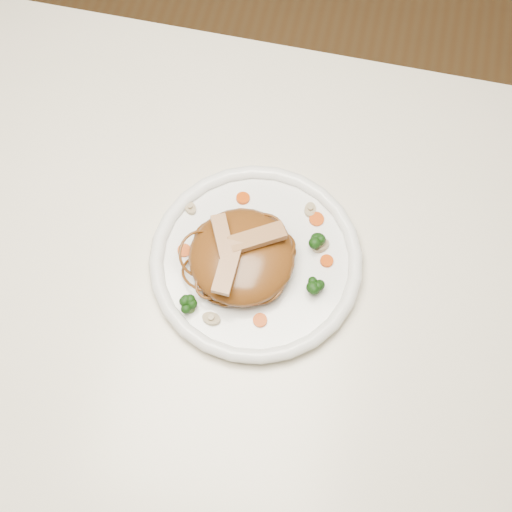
# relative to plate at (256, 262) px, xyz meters

# --- Properties ---
(ground) EXTENTS (4.00, 4.00, 0.00)m
(ground) POSITION_rel_plate_xyz_m (-0.09, -0.01, -0.76)
(ground) COLOR brown
(ground) RESTS_ON ground
(table) EXTENTS (1.20, 0.80, 0.75)m
(table) POSITION_rel_plate_xyz_m (-0.09, -0.01, -0.11)
(table) COLOR #F0E3CC
(table) RESTS_ON ground
(plate) EXTENTS (0.38, 0.38, 0.02)m
(plate) POSITION_rel_plate_xyz_m (0.00, 0.00, 0.00)
(plate) COLOR white
(plate) RESTS_ON table
(noodle_mound) EXTENTS (0.16, 0.16, 0.05)m
(noodle_mound) POSITION_rel_plate_xyz_m (-0.02, -0.01, 0.03)
(noodle_mound) COLOR #593210
(noodle_mound) RESTS_ON plate
(chicken_a) EXTENTS (0.08, 0.06, 0.01)m
(chicken_a) POSITION_rel_plate_xyz_m (0.00, 0.01, 0.07)
(chicken_a) COLOR tan
(chicken_a) RESTS_ON noodle_mound
(chicken_b) EXTENTS (0.04, 0.06, 0.01)m
(chicken_b) POSITION_rel_plate_xyz_m (-0.04, -0.00, 0.06)
(chicken_b) COLOR tan
(chicken_b) RESTS_ON noodle_mound
(chicken_c) EXTENTS (0.03, 0.07, 0.01)m
(chicken_c) POSITION_rel_plate_xyz_m (-0.03, -0.04, 0.06)
(chicken_c) COLOR tan
(chicken_c) RESTS_ON noodle_mound
(broccoli_0) EXTENTS (0.03, 0.03, 0.03)m
(broccoli_0) POSITION_rel_plate_xyz_m (0.08, 0.04, 0.02)
(broccoli_0) COLOR black
(broccoli_0) RESTS_ON plate
(broccoli_1) EXTENTS (0.03, 0.03, 0.03)m
(broccoli_1) POSITION_rel_plate_xyz_m (-0.07, 0.02, 0.02)
(broccoli_1) COLOR black
(broccoli_1) RESTS_ON plate
(broccoli_2) EXTENTS (0.03, 0.03, 0.03)m
(broccoli_2) POSITION_rel_plate_xyz_m (-0.07, -0.09, 0.02)
(broccoli_2) COLOR black
(broccoli_2) RESTS_ON plate
(broccoli_3) EXTENTS (0.02, 0.02, 0.03)m
(broccoli_3) POSITION_rel_plate_xyz_m (0.09, -0.03, 0.02)
(broccoli_3) COLOR black
(broccoli_3) RESTS_ON plate
(carrot_0) EXTENTS (0.03, 0.03, 0.00)m
(carrot_0) POSITION_rel_plate_xyz_m (0.07, 0.08, 0.01)
(carrot_0) COLOR #DF4208
(carrot_0) RESTS_ON plate
(carrot_1) EXTENTS (0.02, 0.02, 0.00)m
(carrot_1) POSITION_rel_plate_xyz_m (-0.10, -0.01, 0.01)
(carrot_1) COLOR #DF4208
(carrot_1) RESTS_ON plate
(carrot_2) EXTENTS (0.02, 0.02, 0.00)m
(carrot_2) POSITION_rel_plate_xyz_m (0.10, 0.02, 0.01)
(carrot_2) COLOR #DF4208
(carrot_2) RESTS_ON plate
(carrot_3) EXTENTS (0.03, 0.03, 0.00)m
(carrot_3) POSITION_rel_plate_xyz_m (-0.04, 0.09, 0.01)
(carrot_3) COLOR #DF4208
(carrot_3) RESTS_ON plate
(carrot_4) EXTENTS (0.02, 0.02, 0.00)m
(carrot_4) POSITION_rel_plate_xyz_m (0.02, -0.08, 0.01)
(carrot_4) COLOR #DF4208
(carrot_4) RESTS_ON plate
(mushroom_0) EXTENTS (0.03, 0.03, 0.01)m
(mushroom_0) POSITION_rel_plate_xyz_m (-0.04, -0.10, 0.01)
(mushroom_0) COLOR #B9AC8A
(mushroom_0) RESTS_ON plate
(mushroom_1) EXTENTS (0.04, 0.04, 0.01)m
(mushroom_1) POSITION_rel_plate_xyz_m (0.08, 0.04, 0.01)
(mushroom_1) COLOR #B9AC8A
(mushroom_1) RESTS_ON plate
(mushroom_2) EXTENTS (0.03, 0.03, 0.01)m
(mushroom_2) POSITION_rel_plate_xyz_m (-0.11, 0.06, 0.01)
(mushroom_2) COLOR #B9AC8A
(mushroom_2) RESTS_ON plate
(mushroom_3) EXTENTS (0.02, 0.02, 0.01)m
(mushroom_3) POSITION_rel_plate_xyz_m (0.06, 0.09, 0.01)
(mushroom_3) COLOR #B9AC8A
(mushroom_3) RESTS_ON plate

